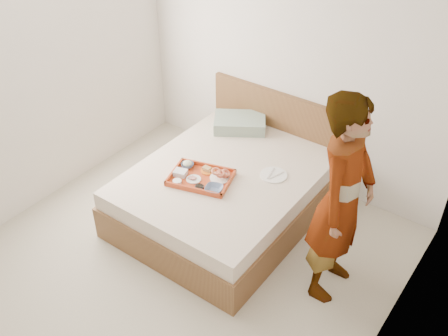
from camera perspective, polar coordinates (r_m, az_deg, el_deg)
name	(u,v)px	position (r m, az deg, el deg)	size (l,w,h in m)	color
ground	(165,277)	(4.68, -6.54, -11.80)	(3.50, 4.00, 0.01)	#BCB59F
wall_back	(291,62)	(5.24, 7.34, 11.49)	(3.50, 0.01, 2.60)	silver
wall_left	(8,90)	(5.06, -22.72, 7.96)	(0.01, 4.00, 2.60)	silver
wall_right	(380,257)	(3.13, 16.81, -9.40)	(0.01, 4.00, 2.60)	silver
bed	(226,193)	(5.09, 0.21, -2.78)	(1.65, 2.00, 0.53)	brown
headboard	(279,133)	(5.63, 6.02, 3.91)	(1.65, 0.06, 0.95)	brown
pillow	(240,123)	(5.55, 1.75, 4.98)	(0.54, 0.37, 0.13)	#8DA191
tray	(201,178)	(4.81, -2.57, -1.06)	(0.56, 0.41, 0.05)	#BA4919
prawn_plate	(220,178)	(4.81, -0.42, -1.09)	(0.19, 0.19, 0.01)	white
navy_bowl_big	(214,189)	(4.66, -1.11, -2.31)	(0.16, 0.16, 0.04)	navy
sauce_dish	(199,187)	(4.68, -2.72, -2.15)	(0.08, 0.08, 0.03)	black
meat_plate	(194,179)	(4.80, -3.37, -1.25)	(0.14, 0.14, 0.01)	white
bread_plate	(208,171)	(4.90, -1.79, -0.31)	(0.14, 0.14, 0.01)	orange
salad_bowl	(187,165)	(4.96, -4.05, 0.31)	(0.12, 0.12, 0.04)	navy
plastic_tub	(180,173)	(4.85, -4.82, -0.53)	(0.12, 0.10, 0.05)	silver
cheese_round	(177,182)	(4.77, -5.18, -1.52)	(0.08, 0.08, 0.03)	white
dinner_plate	(274,175)	(4.89, 5.49, -0.78)	(0.26, 0.26, 0.01)	white
person	(342,201)	(4.07, 12.88, -3.53)	(0.67, 0.44, 1.84)	silver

